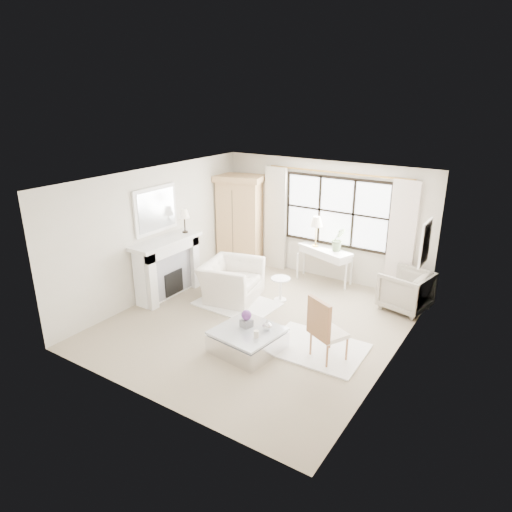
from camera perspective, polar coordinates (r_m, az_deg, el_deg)
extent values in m
plane|color=tan|center=(8.69, 0.22, -8.28)|extent=(5.50, 5.50, 0.00)
plane|color=silver|center=(7.78, 0.25, 9.51)|extent=(5.50, 5.50, 0.00)
plane|color=beige|center=(10.45, 8.45, 4.42)|extent=(5.00, 0.00, 5.00)
plane|color=beige|center=(6.19, -13.78, -7.15)|extent=(5.00, 0.00, 5.00)
plane|color=beige|center=(9.65, -12.36, 2.86)|extent=(0.00, 5.50, 5.50)
plane|color=white|center=(7.20, 17.26, -3.57)|extent=(0.00, 5.50, 5.50)
cube|color=white|center=(10.25, 9.99, 5.48)|extent=(2.40, 0.02, 1.50)
cylinder|color=#A87B3A|center=(10.02, 10.16, 10.23)|extent=(3.30, 0.04, 0.04)
cube|color=beige|center=(10.93, 2.47, 4.68)|extent=(0.55, 0.10, 2.47)
cube|color=beige|center=(9.82, 17.72, 1.95)|extent=(0.55, 0.10, 2.47)
cube|color=white|center=(9.76, -11.16, -1.59)|extent=(0.34, 1.50, 1.18)
cube|color=#AAAAB1|center=(9.67, -10.41, -2.12)|extent=(0.03, 1.22, 0.97)
cube|color=black|center=(9.74, -10.29, -3.29)|extent=(0.06, 0.52, 0.50)
cube|color=white|center=(9.52, -11.24, 1.89)|extent=(0.58, 1.66, 0.08)
cube|color=white|center=(9.50, -12.45, 5.66)|extent=(0.05, 1.15, 0.95)
cube|color=silver|center=(9.48, -12.32, 5.64)|extent=(0.02, 1.00, 0.80)
cube|color=white|center=(8.69, 20.41, 1.53)|extent=(0.04, 0.62, 0.82)
cube|color=#C1B595|center=(8.70, 20.28, 1.56)|extent=(0.01, 0.52, 0.72)
cylinder|color=black|center=(9.86, -8.85, 3.00)|extent=(0.12, 0.12, 0.03)
cylinder|color=black|center=(9.81, -8.90, 3.92)|extent=(0.03, 0.03, 0.30)
cone|color=#FFEFD0|center=(9.75, -8.98, 5.27)|extent=(0.22, 0.22, 0.18)
cube|color=tan|center=(11.15, -2.03, 4.02)|extent=(1.12, 0.83, 2.10)
cube|color=tan|center=(10.90, -2.10, 9.69)|extent=(1.26, 0.96, 0.14)
cube|color=white|center=(10.33, 8.60, 0.33)|extent=(1.31, 0.80, 0.14)
cube|color=white|center=(10.30, 8.62, 0.80)|extent=(1.38, 0.86, 0.06)
cylinder|color=#B4933E|center=(10.40, 7.44, 1.31)|extent=(0.14, 0.14, 0.03)
cylinder|color=#B4933E|center=(10.32, 7.50, 2.60)|extent=(0.02, 0.02, 0.46)
cone|color=beige|center=(10.23, 7.58, 4.31)|extent=(0.28, 0.28, 0.22)
imported|color=#5F764F|center=(10.09, 10.24, 2.07)|extent=(0.38, 0.37, 0.54)
cylinder|color=white|center=(9.55, 3.04, -5.48)|extent=(0.26, 0.26, 0.03)
cylinder|color=white|center=(9.45, 3.07, -4.19)|extent=(0.06, 0.06, 0.44)
cylinder|color=white|center=(9.35, 3.09, -2.85)|extent=(0.40, 0.40, 0.03)
cube|color=white|center=(9.37, -2.39, -5.98)|extent=(1.63, 1.19, 0.03)
cube|color=white|center=(7.93, 7.51, -11.35)|extent=(1.63, 1.24, 0.03)
imported|color=silver|center=(9.50, -3.10, -3.08)|extent=(1.29, 1.41, 0.79)
imported|color=gray|center=(9.50, 18.18, -4.10)|extent=(1.03, 1.01, 0.80)
cube|color=white|center=(7.48, 9.15, -9.55)|extent=(0.63, 0.63, 0.07)
cube|color=#AC7548|center=(7.20, 7.86, -7.83)|extent=(0.45, 0.26, 0.60)
cube|color=silver|center=(7.76, -1.05, -10.65)|extent=(1.11, 1.11, 0.32)
cube|color=#B6BBC2|center=(7.66, -1.06, -9.37)|extent=(1.11, 1.11, 0.04)
cube|color=slate|center=(7.73, -1.20, -8.37)|extent=(0.21, 0.21, 0.13)
sphere|color=#65327D|center=(7.66, -1.21, -7.39)|extent=(0.17, 0.17, 0.17)
cylinder|color=beige|center=(7.41, 0.03, -9.73)|extent=(0.08, 0.08, 0.12)
imported|color=silver|center=(7.63, 1.39, -8.59)|extent=(0.18, 0.18, 0.17)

